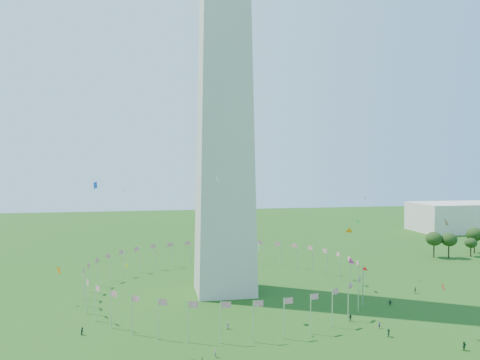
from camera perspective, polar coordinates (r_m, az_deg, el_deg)
name	(u,v)px	position (r m, az deg, el deg)	size (l,w,h in m)	color
washington_monument	(224,5)	(145.62, -1.93, 20.53)	(16.80, 16.80, 169.00)	beige
flag_ring	(225,277)	(142.12, -1.89, -11.72)	(80.24, 80.24, 9.00)	silver
gov_building_east_a	(459,217)	(293.45, 25.11, -4.10)	(50.00, 30.00, 16.00)	beige
crowd	(345,352)	(100.82, 12.73, -19.79)	(92.54, 75.02, 1.90)	black
kites_aloft	(314,233)	(120.21, 9.03, -6.41)	(101.53, 67.76, 35.94)	#CC2699
tree_line_east	(479,243)	(220.98, 27.13, -6.87)	(53.29, 15.87, 10.87)	#244316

